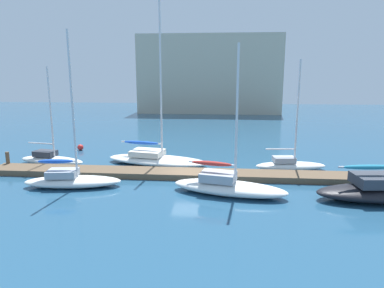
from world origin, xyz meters
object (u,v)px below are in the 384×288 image
sailboat_2 (156,158)px  sailboat_3 (228,185)px  sailboat_4 (290,164)px  sailboat_1 (71,179)px  sailboat_0 (51,159)px  mooring_buoy_red (80,147)px  harbor_building_distant (210,74)px

sailboat_2 → sailboat_3: (5.74, -6.56, 0.03)m
sailboat_2 → sailboat_4: (10.58, -0.74, -0.07)m
sailboat_1 → sailboat_4: bearing=12.3°
sailboat_3 → sailboat_4: sailboat_3 is taller
sailboat_2 → sailboat_4: sailboat_2 is taller
sailboat_0 → sailboat_1: bearing=-42.5°
sailboat_0 → sailboat_2: sailboat_2 is taller
sailboat_4 → sailboat_2: bearing=169.7°
sailboat_1 → mooring_buoy_red: size_ratio=17.41×
sailboat_4 → sailboat_3: bearing=-136.0°
sailboat_2 → harbor_building_distant: size_ratio=0.51×
sailboat_1 → sailboat_2: (4.42, 6.08, -0.01)m
sailboat_1 → sailboat_3: size_ratio=1.10×
sailboat_3 → mooring_buoy_red: bearing=154.5°
mooring_buoy_red → harbor_building_distant: 36.90m
sailboat_2 → harbor_building_distant: 39.62m
sailboat_4 → sailboat_0: bearing=174.1°
sailboat_3 → mooring_buoy_red: sailboat_3 is taller
sailboat_3 → mooring_buoy_red: (-13.99, 10.99, -0.28)m
sailboat_4 → harbor_building_distant: bearing=94.8°
sailboat_0 → harbor_building_distant: 41.94m
sailboat_1 → harbor_building_distant: 46.10m
sailboat_0 → sailboat_1: (4.05, -5.21, 0.06)m
sailboat_1 → sailboat_3: (10.16, -0.47, 0.02)m
sailboat_2 → sailboat_3: 8.71m
mooring_buoy_red → sailboat_0: bearing=-92.4°
sailboat_0 → sailboat_4: size_ratio=0.94×
sailboat_2 → sailboat_0: bearing=-163.2°
sailboat_3 → sailboat_2: bearing=143.8°
sailboat_2 → mooring_buoy_red: bearing=162.6°
sailboat_3 → harbor_building_distant: 46.09m
sailboat_2 → harbor_building_distant: (2.81, 38.99, 6.48)m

